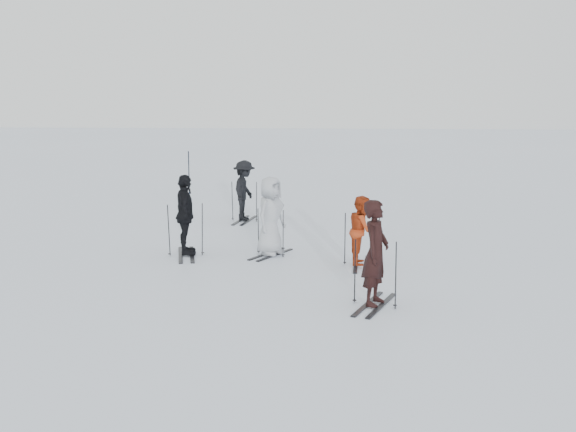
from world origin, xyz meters
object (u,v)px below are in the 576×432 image
object	(u,v)px
piste_marker	(189,175)
skier_red	(362,231)
skier_uphill_left	(185,216)
skier_uphill_far	(244,191)
skier_near_dark	(376,254)
skier_grey	(271,217)

from	to	relation	value
piste_marker	skier_red	bearing A→B (deg)	-57.95
skier_uphill_left	piste_marker	distance (m)	9.38
skier_uphill_left	skier_uphill_far	size ratio (longest dim) A/B	1.06
skier_red	skier_uphill_left	bearing A→B (deg)	83.27
skier_near_dark	skier_red	distance (m)	3.23
skier_grey	skier_uphill_far	size ratio (longest dim) A/B	1.04
skier_red	skier_grey	world-z (taller)	skier_grey
skier_near_dark	skier_grey	xyz separation A→B (m)	(-2.40, 4.11, -0.04)
skier_red	skier_grey	size ratio (longest dim) A/B	0.83
skier_near_dark	piste_marker	size ratio (longest dim) A/B	1.11
skier_red	piste_marker	xyz separation A→B (m)	(-6.18, 9.88, 0.10)
skier_grey	piste_marker	size ratio (longest dim) A/B	1.07
skier_red	piste_marker	distance (m)	11.66
skier_near_dark	skier_red	xyz separation A→B (m)	(-0.16, 3.22, -0.20)
skier_near_dark	skier_uphill_far	distance (m)	9.49
skier_uphill_far	piste_marker	bearing A→B (deg)	40.18
skier_red	skier_uphill_far	size ratio (longest dim) A/B	0.86
skier_near_dark	skier_uphill_left	world-z (taller)	skier_near_dark
piste_marker	skier_grey	bearing A→B (deg)	-66.30
skier_uphill_left	piste_marker	xyz separation A→B (m)	(-1.85, 9.20, -0.09)
skier_near_dark	skier_grey	size ratio (longest dim) A/B	1.04
skier_uphill_left	piste_marker	bearing A→B (deg)	-1.51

